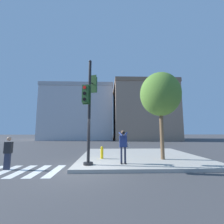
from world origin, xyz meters
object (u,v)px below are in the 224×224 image
(pedestrian_distant, at_px, (8,152))
(fire_hydrant, at_px, (102,152))
(person_photographer, at_px, (123,143))
(traffic_signal_pole, at_px, (90,103))
(street_tree, at_px, (160,95))

(pedestrian_distant, height_order, fire_hydrant, pedestrian_distant)
(person_photographer, bearing_deg, traffic_signal_pole, -173.48)
(person_photographer, bearing_deg, pedestrian_distant, -176.44)
(street_tree, bearing_deg, fire_hydrant, 174.92)
(person_photographer, bearing_deg, street_tree, 24.91)
(traffic_signal_pole, distance_m, person_photographer, 2.80)
(pedestrian_distant, bearing_deg, traffic_signal_pole, 2.19)
(person_photographer, relative_size, street_tree, 0.32)
(pedestrian_distant, bearing_deg, person_photographer, 3.56)
(pedestrian_distant, height_order, street_tree, street_tree)
(street_tree, distance_m, fire_hydrant, 5.22)
(person_photographer, distance_m, fire_hydrant, 2.03)
(person_photographer, height_order, pedestrian_distant, person_photographer)
(traffic_signal_pole, distance_m, street_tree, 4.63)
(traffic_signal_pole, bearing_deg, person_photographer, 6.52)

